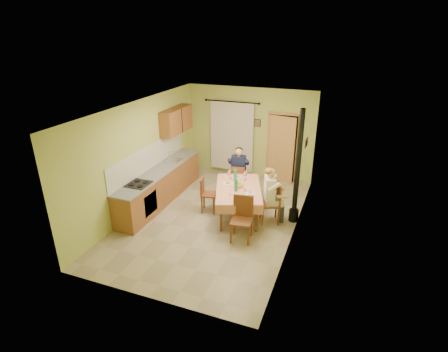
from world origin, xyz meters
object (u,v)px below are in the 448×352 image
at_px(man_far, 238,167).
at_px(chair_right, 270,211).
at_px(chair_near, 241,228).
at_px(dining_table, 238,201).
at_px(chair_far, 238,186).
at_px(stove_flue, 296,183).
at_px(man_right, 271,189).
at_px(chair_left, 208,201).

bearing_deg(man_far, chair_right, -53.79).
bearing_deg(chair_near, dining_table, -75.49).
relative_size(chair_far, chair_near, 0.91).
distance_m(dining_table, chair_near, 1.12).
xyz_separation_m(dining_table, stove_flue, (1.37, 0.22, 0.65)).
height_order(chair_right, man_far, man_far).
bearing_deg(man_right, chair_right, -90.00).
distance_m(chair_far, chair_near, 2.23).
distance_m(chair_right, man_right, 0.59).
bearing_deg(stove_flue, dining_table, -171.08).
distance_m(man_far, man_right, 1.61).
distance_m(dining_table, chair_left, 0.80).
bearing_deg(man_right, chair_far, 24.80).
relative_size(chair_right, chair_left, 1.09).
xyz_separation_m(chair_left, man_right, (1.61, 0.04, 0.59)).
relative_size(dining_table, stove_flue, 0.74).
relative_size(chair_near, man_right, 0.73).
height_order(chair_right, chair_left, chair_right).
height_order(chair_near, chair_right, chair_near).
height_order(chair_right, stove_flue, stove_flue).
relative_size(chair_near, chair_right, 1.01).
xyz_separation_m(dining_table, chair_left, (-0.79, -0.08, -0.09)).
bearing_deg(chair_left, chair_right, 78.33).
relative_size(chair_far, man_far, 0.67).
bearing_deg(dining_table, chair_left, 165.88).
distance_m(chair_left, man_right, 1.72).
xyz_separation_m(chair_left, man_far, (0.43, 1.14, 0.59)).
distance_m(man_far, stove_flue, 1.93).
xyz_separation_m(man_right, stove_flue, (0.55, 0.25, 0.15)).
bearing_deg(man_right, dining_table, 65.05).
relative_size(chair_right, man_right, 0.72).
distance_m(man_right, stove_flue, 0.62).
height_order(chair_near, man_right, man_right).
bearing_deg(stove_flue, chair_near, -127.32).
bearing_deg(chair_right, chair_far, 25.29).
height_order(man_far, man_right, same).
height_order(chair_far, man_right, man_right).
xyz_separation_m(chair_right, chair_left, (-1.63, -0.05, -0.00)).
bearing_deg(stove_flue, chair_far, 154.17).
xyz_separation_m(chair_far, stove_flue, (1.73, -0.84, 0.74)).
xyz_separation_m(chair_far, chair_right, (1.19, -1.08, 0.00)).
xyz_separation_m(chair_right, stove_flue, (0.54, 0.25, 0.73)).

